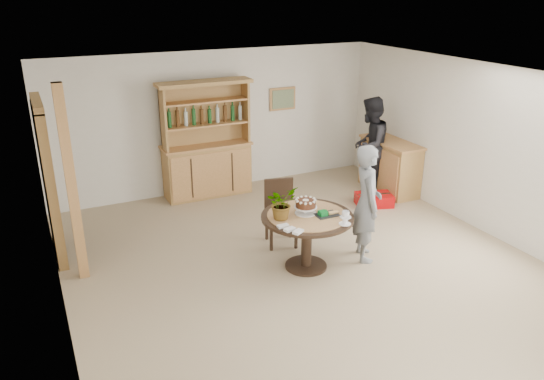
{
  "coord_description": "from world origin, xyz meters",
  "views": [
    {
      "loc": [
        -3.09,
        -5.27,
        3.53
      ],
      "look_at": [
        -0.34,
        0.49,
        1.05
      ],
      "focal_mm": 35.0,
      "sensor_mm": 36.0,
      "label": 1
    }
  ],
  "objects_px": {
    "teen_boy": "(367,203)",
    "dining_table": "(307,226)",
    "dining_chair": "(280,208)",
    "red_suitcase": "(374,200)",
    "sideboard": "(390,166)",
    "hutch": "(207,158)",
    "adult_person": "(370,145)"
  },
  "relations": [
    {
      "from": "teen_boy",
      "to": "dining_table",
      "type": "bearing_deg",
      "value": 105.34
    },
    {
      "from": "dining_chair",
      "to": "red_suitcase",
      "type": "height_order",
      "value": "dining_chair"
    },
    {
      "from": "dining_table",
      "to": "teen_boy",
      "type": "distance_m",
      "value": 0.88
    },
    {
      "from": "sideboard",
      "to": "teen_boy",
      "type": "distance_m",
      "value": 2.71
    },
    {
      "from": "hutch",
      "to": "sideboard",
      "type": "bearing_deg",
      "value": -22.21
    },
    {
      "from": "teen_boy",
      "to": "sideboard",
      "type": "bearing_deg",
      "value": -22.18
    },
    {
      "from": "dining_table",
      "to": "teen_boy",
      "type": "bearing_deg",
      "value": -6.71
    },
    {
      "from": "dining_chair",
      "to": "teen_boy",
      "type": "distance_m",
      "value": 1.27
    },
    {
      "from": "hutch",
      "to": "dining_chair",
      "type": "bearing_deg",
      "value": -81.58
    },
    {
      "from": "hutch",
      "to": "dining_table",
      "type": "relative_size",
      "value": 1.7
    },
    {
      "from": "sideboard",
      "to": "dining_table",
      "type": "bearing_deg",
      "value": -146.15
    },
    {
      "from": "teen_boy",
      "to": "dining_chair",
      "type": "bearing_deg",
      "value": 63.89
    },
    {
      "from": "adult_person",
      "to": "red_suitcase",
      "type": "xyz_separation_m",
      "value": [
        -0.3,
        -0.64,
        -0.76
      ]
    },
    {
      "from": "hutch",
      "to": "dining_chair",
      "type": "distance_m",
      "value": 2.27
    },
    {
      "from": "teen_boy",
      "to": "red_suitcase",
      "type": "bearing_deg",
      "value": -18.01
    },
    {
      "from": "hutch",
      "to": "red_suitcase",
      "type": "height_order",
      "value": "hutch"
    },
    {
      "from": "teen_boy",
      "to": "adult_person",
      "type": "bearing_deg",
      "value": -13.98
    },
    {
      "from": "adult_person",
      "to": "teen_boy",
      "type": "bearing_deg",
      "value": 20.38
    },
    {
      "from": "red_suitcase",
      "to": "dining_chair",
      "type": "bearing_deg",
      "value": -147.59
    },
    {
      "from": "dining_table",
      "to": "red_suitcase",
      "type": "distance_m",
      "value": 2.54
    },
    {
      "from": "dining_chair",
      "to": "adult_person",
      "type": "relative_size",
      "value": 0.55
    },
    {
      "from": "sideboard",
      "to": "adult_person",
      "type": "bearing_deg",
      "value": 152.81
    },
    {
      "from": "dining_chair",
      "to": "red_suitcase",
      "type": "distance_m",
      "value": 2.17
    },
    {
      "from": "adult_person",
      "to": "hutch",
      "type": "bearing_deg",
      "value": -55.13
    },
    {
      "from": "sideboard",
      "to": "red_suitcase",
      "type": "height_order",
      "value": "sideboard"
    },
    {
      "from": "dining_table",
      "to": "red_suitcase",
      "type": "bearing_deg",
      "value": 33.24
    },
    {
      "from": "sideboard",
      "to": "dining_chair",
      "type": "distance_m",
      "value": 2.89
    },
    {
      "from": "dining_chair",
      "to": "dining_table",
      "type": "bearing_deg",
      "value": -76.84
    },
    {
      "from": "red_suitcase",
      "to": "teen_boy",
      "type": "bearing_deg",
      "value": -112.24
    },
    {
      "from": "dining_chair",
      "to": "adult_person",
      "type": "height_order",
      "value": "adult_person"
    },
    {
      "from": "dining_chair",
      "to": "teen_boy",
      "type": "relative_size",
      "value": 0.59
    },
    {
      "from": "dining_chair",
      "to": "red_suitcase",
      "type": "xyz_separation_m",
      "value": [
        2.06,
        0.54,
        -0.43
      ]
    }
  ]
}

